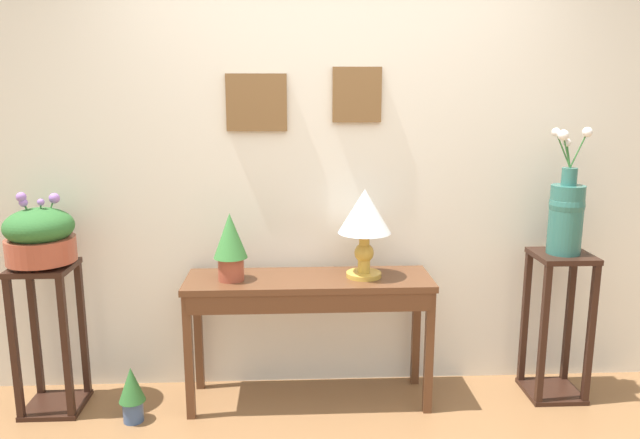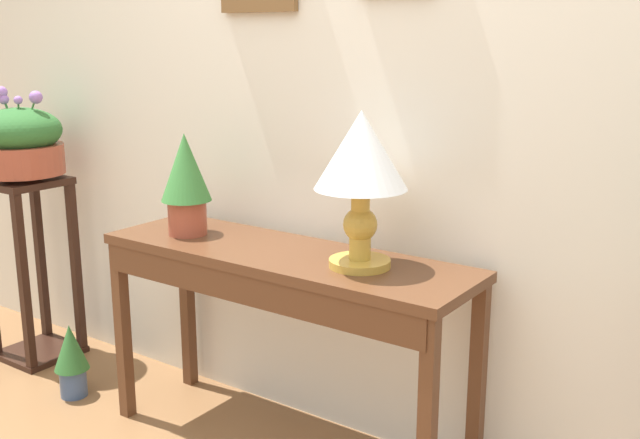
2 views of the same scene
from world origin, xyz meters
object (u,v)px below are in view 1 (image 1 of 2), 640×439
table_lamp (365,218)px  pedestal_stand_left (50,338)px  potted_plant_on_console (230,243)px  console_table (309,296)px  pedestal_stand_right (557,325)px  potted_plant_floor (132,392)px  planter_bowl_wide_left (40,236)px  flower_vase_tall_right (566,211)px

table_lamp → pedestal_stand_left: 1.85m
table_lamp → potted_plant_on_console: table_lamp is taller
console_table → pedestal_stand_right: size_ratio=1.59×
potted_plant_floor → console_table: bearing=10.0°
console_table → planter_bowl_wide_left: size_ratio=3.40×
console_table → pedestal_stand_right: 1.44m
planter_bowl_wide_left → pedestal_stand_right: bearing=0.5°
pedestal_stand_right → table_lamp: bearing=-180.0°
console_table → pedestal_stand_right: bearing=1.0°
flower_vase_tall_right → potted_plant_floor: 2.56m
console_table → pedestal_stand_right: (1.42, 0.03, -0.21)m
flower_vase_tall_right → potted_plant_on_console: bearing=-179.1°
potted_plant_on_console → potted_plant_floor: (-0.53, -0.17, -0.77)m
pedestal_stand_left → flower_vase_tall_right: 2.93m
table_lamp → planter_bowl_wide_left: 1.73m
potted_plant_on_console → planter_bowl_wide_left: planter_bowl_wide_left is taller
pedestal_stand_right → potted_plant_floor: size_ratio=2.74×
pedestal_stand_left → pedestal_stand_right: bearing=0.5°
console_table → potted_plant_floor: bearing=-170.0°
table_lamp → console_table: bearing=-175.4°
console_table → potted_plant_on_console: potted_plant_on_console is taller
potted_plant_on_console → pedestal_stand_right: size_ratio=0.43×
console_table → pedestal_stand_left: 1.44m
potted_plant_on_console → pedestal_stand_left: bearing=179.9°
planter_bowl_wide_left → flower_vase_tall_right: (2.85, 0.03, 0.10)m
potted_plant_floor → planter_bowl_wide_left: bearing=160.4°
planter_bowl_wide_left → potted_plant_floor: bearing=-19.6°
console_table → potted_plant_on_console: 0.52m
table_lamp → pedestal_stand_right: (1.12, 0.00, -0.64)m
flower_vase_tall_right → potted_plant_floor: size_ratio=2.24×
planter_bowl_wide_left → flower_vase_tall_right: 2.85m
table_lamp → planter_bowl_wide_left: (-1.73, -0.02, -0.07)m
console_table → table_lamp: size_ratio=2.77×
planter_bowl_wide_left → table_lamp: bearing=0.8°
pedestal_stand_left → flower_vase_tall_right: bearing=0.5°
potted_plant_on_console → planter_bowl_wide_left: 1.00m
planter_bowl_wide_left → potted_plant_on_console: bearing=-0.1°
table_lamp → potted_plant_floor: (-1.26, -0.19, -0.90)m
planter_bowl_wide_left → potted_plant_floor: planter_bowl_wide_left is taller
potted_plant_floor → pedestal_stand_right: bearing=4.6°
potted_plant_floor → potted_plant_on_console: bearing=17.4°
table_lamp → pedestal_stand_left: (-1.73, -0.02, -0.65)m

